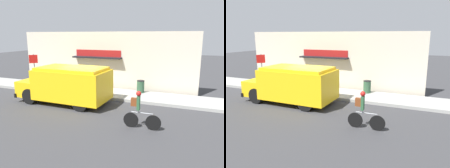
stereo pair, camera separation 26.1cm
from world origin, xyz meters
TOP-DOWN VIEW (x-y plane):
  - ground_plane at (0.00, 0.00)m, footprint 70.00×70.00m
  - sidewalk at (0.00, 1.19)m, footprint 28.00×2.38m
  - storefront at (-0.01, 2.79)m, footprint 13.68×0.74m
  - school_bus at (-0.38, -1.41)m, footprint 5.53×2.81m
  - cyclist at (4.49, -3.39)m, footprint 1.65×0.22m
  - stop_sign_post at (-4.50, 0.64)m, footprint 0.45×0.45m
  - trash_bin at (3.22, 1.87)m, footprint 0.50×0.50m

SIDE VIEW (x-z plane):
  - ground_plane at x=0.00m, z-range 0.00..0.00m
  - sidewalk at x=0.00m, z-range 0.00..0.18m
  - trash_bin at x=3.22m, z-range 0.18..1.01m
  - cyclist at x=4.49m, z-range -0.02..1.66m
  - school_bus at x=-0.38m, z-range 0.06..2.23m
  - stop_sign_post at x=-4.50m, z-range 0.59..3.02m
  - storefront at x=-0.01m, z-range 0.01..4.21m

